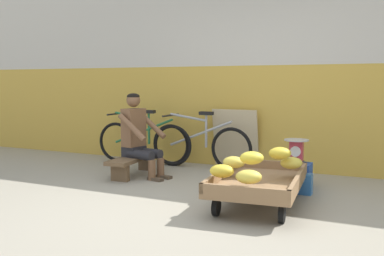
% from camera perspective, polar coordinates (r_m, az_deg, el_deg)
% --- Properties ---
extents(ground_plane, '(80.00, 80.00, 0.00)m').
position_cam_1_polar(ground_plane, '(4.49, -1.44, -10.76)').
color(ground_plane, gray).
extents(back_wall, '(16.00, 0.30, 3.10)m').
position_cam_1_polar(back_wall, '(6.76, 8.70, 8.08)').
color(back_wall, gold).
rests_on(back_wall, ground).
extents(banana_cart, '(0.97, 1.51, 0.36)m').
position_cam_1_polar(banana_cart, '(4.71, 8.64, -7.02)').
color(banana_cart, '#8E6B47').
rests_on(banana_cart, ground).
extents(banana_pile, '(0.86, 1.13, 0.25)m').
position_cam_1_polar(banana_pile, '(4.54, 8.15, -4.58)').
color(banana_pile, yellow).
rests_on(banana_pile, banana_cart).
extents(low_bench, '(0.38, 1.12, 0.27)m').
position_cam_1_polar(low_bench, '(6.20, -7.47, -4.26)').
color(low_bench, brown).
rests_on(low_bench, ground).
extents(vendor_seated, '(0.72, 0.55, 1.14)m').
position_cam_1_polar(vendor_seated, '(6.08, -6.91, -0.94)').
color(vendor_seated, brown).
rests_on(vendor_seated, ground).
extents(plastic_crate, '(0.36, 0.28, 0.30)m').
position_cam_1_polar(plastic_crate, '(5.63, 13.23, -5.91)').
color(plastic_crate, '#234CA8').
rests_on(plastic_crate, ground).
extents(weighing_scale, '(0.30, 0.30, 0.29)m').
position_cam_1_polar(weighing_scale, '(5.57, 13.30, -2.86)').
color(weighing_scale, '#28282D').
rests_on(weighing_scale, plastic_crate).
extents(bicycle_near_left, '(1.66, 0.48, 0.86)m').
position_cam_1_polar(bicycle_near_left, '(7.05, -6.30, -1.75)').
color(bicycle_near_left, black).
rests_on(bicycle_near_left, ground).
extents(bicycle_far_left, '(1.66, 0.48, 0.86)m').
position_cam_1_polar(bicycle_far_left, '(6.66, 1.02, -2.16)').
color(bicycle_far_left, black).
rests_on(bicycle_far_left, ground).
extents(sign_board, '(0.70, 0.19, 0.89)m').
position_cam_1_polar(sign_board, '(6.70, 5.63, -1.38)').
color(sign_board, '#C6B289').
rests_on(sign_board, ground).
extents(shopping_bag, '(0.18, 0.12, 0.24)m').
position_cam_1_polar(shopping_bag, '(5.30, 14.26, -7.00)').
color(shopping_bag, '#3370B7').
rests_on(shopping_bag, ground).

